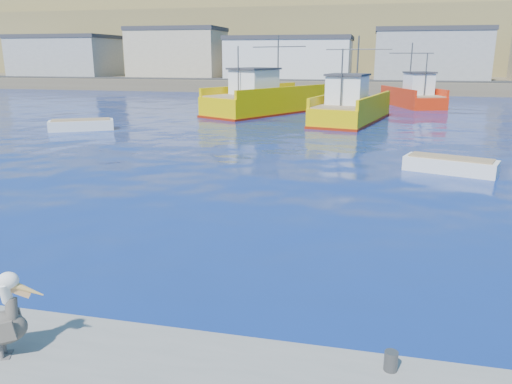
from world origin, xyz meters
The scene contains 9 objects.
ground centered at (0.00, 0.00, 0.00)m, with size 260.00×260.00×0.00m, color #071151.
dock_bollards centered at (0.60, -3.40, 0.65)m, with size 36.20×0.20×0.30m.
far_shore centered at (0.00, 109.20, 8.98)m, with size 200.00×81.00×24.00m.
trawler_yellow_a centered at (-6.58, 33.37, 1.13)m, with size 10.04×13.46×6.73m.
trawler_yellow_b centered at (0.94, 28.96, 1.01)m, with size 5.96×11.30×6.44m.
boat_orange centered at (6.45, 42.65, 1.05)m, with size 6.10×9.40×6.14m.
skiff_left centered at (-16.70, 20.37, 0.29)m, with size 4.36×3.35×0.91m.
skiff_mid centered at (5.97, 12.54, 0.26)m, with size 4.03×2.49×0.83m.
pelican centered at (-2.67, -4.33, 1.08)m, with size 1.07×0.71×1.36m.
Camera 1 is at (2.52, -9.98, 4.91)m, focal length 35.00 mm.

